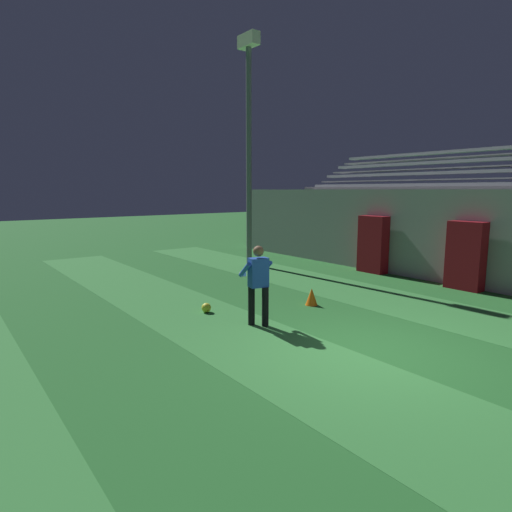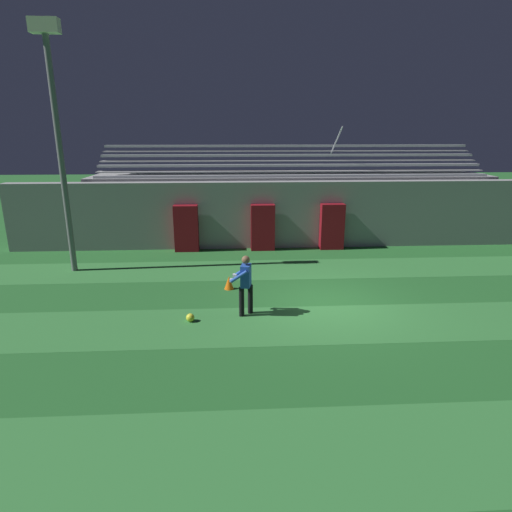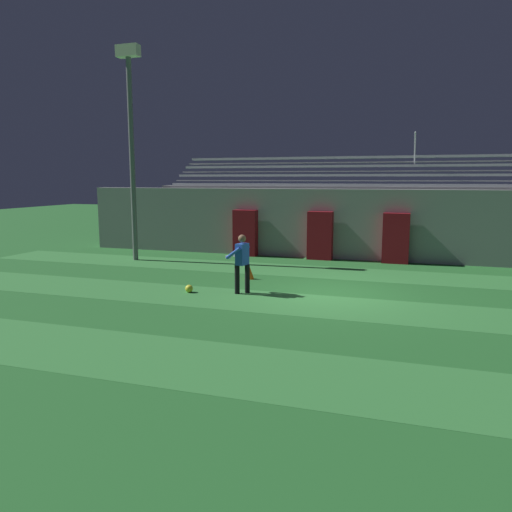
{
  "view_description": "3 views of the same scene",
  "coord_description": "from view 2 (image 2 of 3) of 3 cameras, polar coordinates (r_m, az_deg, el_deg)",
  "views": [
    {
      "loc": [
        4.38,
        -5.89,
        2.78
      ],
      "look_at": [
        -3.98,
        0.47,
        1.16
      ],
      "focal_mm": 30.0,
      "sensor_mm": 36.0,
      "label": 1
    },
    {
      "loc": [
        -2.72,
        -11.43,
        4.8
      ],
      "look_at": [
        -2.14,
        -1.08,
        1.78
      ],
      "focal_mm": 30.0,
      "sensor_mm": 36.0,
      "label": 2
    },
    {
      "loc": [
        2.27,
        -13.63,
        3.21
      ],
      "look_at": [
        -2.24,
        0.11,
        0.96
      ],
      "focal_mm": 35.0,
      "sensor_mm": 36.0,
      "label": 3
    }
  ],
  "objects": [
    {
      "name": "turf_stripe_near",
      "position": [
        7.75,
        19.81,
        -23.16
      ],
      "size": [
        28.0,
        2.31,
        0.01
      ],
      "primitive_type": "cube",
      "color": "#337A38",
      "rests_on": "ground"
    },
    {
      "name": "padding_pillar_gate_left",
      "position": [
        17.85,
        0.9,
        3.83
      ],
      "size": [
        0.99,
        0.44,
        1.92
      ],
      "primitive_type": "cube",
      "color": "maroon",
      "rests_on": "ground"
    },
    {
      "name": "turf_stripe_mid",
      "position": [
        11.47,
        10.95,
        -8.79
      ],
      "size": [
        28.0,
        2.31,
        0.01
      ],
      "primitive_type": "cube",
      "color": "#337A38",
      "rests_on": "ground"
    },
    {
      "name": "turf_stripe_far",
      "position": [
        15.68,
        6.93,
        -1.69
      ],
      "size": [
        28.0,
        2.31,
        0.01
      ],
      "primitive_type": "cube",
      "color": "#337A38",
      "rests_on": "ground"
    },
    {
      "name": "padding_pillar_gate_right",
      "position": [
        18.29,
        10.09,
        3.88
      ],
      "size": [
        0.99,
        0.44,
        1.92
      ],
      "primitive_type": "cube",
      "color": "maroon",
      "rests_on": "ground"
    },
    {
      "name": "floodlight_pole",
      "position": [
        16.02,
        -25.1,
        16.06
      ],
      "size": [
        0.9,
        0.36,
        8.17
      ],
      "color": "slate",
      "rests_on": "ground"
    },
    {
      "name": "traffic_cone",
      "position": [
        13.57,
        -3.62,
        -3.56
      ],
      "size": [
        0.3,
        0.3,
        0.42
      ],
      "primitive_type": "cone",
      "color": "orange",
      "rests_on": "ground"
    },
    {
      "name": "bleacher_stand",
      "position": [
        20.38,
        4.52,
        6.88
      ],
      "size": [
        18.0,
        3.35,
        5.03
      ],
      "color": "gray",
      "rests_on": "ground"
    },
    {
      "name": "goalkeeper",
      "position": [
        11.43,
        -1.44,
        -3.42
      ],
      "size": [
        0.64,
        0.66,
        1.67
      ],
      "color": "black",
      "rests_on": "ground"
    },
    {
      "name": "padding_pillar_far_left",
      "position": [
        17.9,
        -9.27,
        3.65
      ],
      "size": [
        0.99,
        0.44,
        1.92
      ],
      "primitive_type": "cube",
      "color": "maroon",
      "rests_on": "ground"
    },
    {
      "name": "soccer_ball",
      "position": [
        11.46,
        -8.75,
        -8.12
      ],
      "size": [
        0.22,
        0.22,
        0.22
      ],
      "primitive_type": "sphere",
      "color": "yellow",
      "rests_on": "ground"
    },
    {
      "name": "ground_plane",
      "position": [
        12.7,
        9.46,
        -6.2
      ],
      "size": [
        80.0,
        80.0,
        0.0
      ],
      "primitive_type": "plane",
      "color": "#236028"
    },
    {
      "name": "back_wall",
      "position": [
        18.46,
        5.33,
        5.57
      ],
      "size": [
        24.0,
        0.6,
        2.8
      ],
      "primitive_type": "cube",
      "color": "gray",
      "rests_on": "ground"
    }
  ]
}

